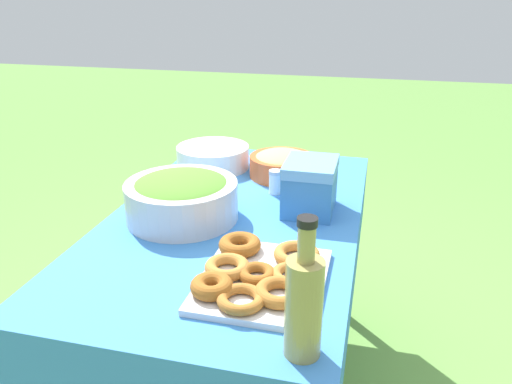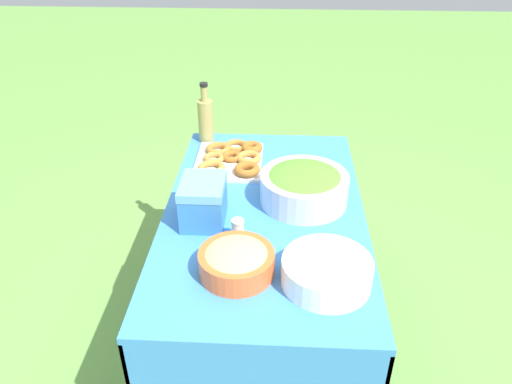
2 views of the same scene
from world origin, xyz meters
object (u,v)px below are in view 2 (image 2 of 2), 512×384
(plate_stack, at_px, (327,272))
(olive_oil_bottle, at_px, (206,119))
(donut_platter, at_px, (231,159))
(salad_bowl, at_px, (304,185))
(pasta_bowl, at_px, (237,260))
(cooler_box, at_px, (203,201))

(plate_stack, relative_size, olive_oil_bottle, 0.97)
(donut_platter, distance_m, olive_oil_bottle, 0.27)
(salad_bowl, height_order, olive_oil_bottle, olive_oil_bottle)
(salad_bowl, xyz_separation_m, donut_platter, (-0.29, -0.30, -0.05))
(salad_bowl, height_order, donut_platter, salad_bowl)
(salad_bowl, relative_size, plate_stack, 1.21)
(pasta_bowl, relative_size, olive_oil_bottle, 0.84)
(salad_bowl, bearing_deg, pasta_bowl, -27.39)
(pasta_bowl, xyz_separation_m, olive_oil_bottle, (-0.93, -0.22, 0.06))
(pasta_bowl, distance_m, donut_platter, 0.72)
(donut_platter, bearing_deg, cooler_box, -7.45)
(pasta_bowl, xyz_separation_m, plate_stack, (0.03, 0.28, -0.01))
(plate_stack, xyz_separation_m, cooler_box, (-0.31, -0.42, 0.04))
(pasta_bowl, bearing_deg, donut_platter, -173.29)
(donut_platter, xyz_separation_m, cooler_box, (0.44, -0.06, 0.06))
(olive_oil_bottle, relative_size, cooler_box, 1.49)
(salad_bowl, xyz_separation_m, pasta_bowl, (0.42, -0.22, -0.02))
(salad_bowl, xyz_separation_m, plate_stack, (0.46, 0.06, -0.03))
(pasta_bowl, relative_size, plate_stack, 0.86)
(salad_bowl, xyz_separation_m, cooler_box, (0.15, -0.36, 0.01))
(salad_bowl, relative_size, donut_platter, 0.90)
(olive_oil_bottle, bearing_deg, cooler_box, 7.11)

